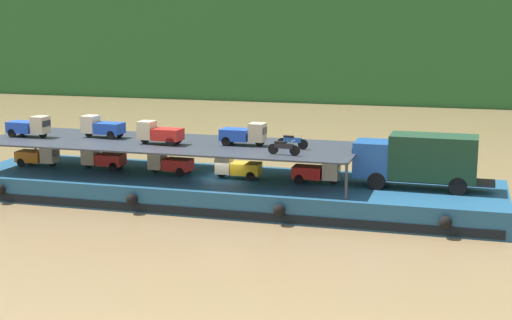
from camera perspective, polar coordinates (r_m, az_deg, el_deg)
The scene contains 15 objects.
ground_plane at distance 45.14m, azimuth -2.25°, elevation -3.24°, with size 400.00×400.00×0.00m, color olive.
cargo_barge at distance 44.94m, azimuth -2.27°, elevation -2.32°, with size 32.65×8.51×1.50m.
covered_lorry at distance 42.66m, azimuth 12.48°, elevation 0.06°, with size 7.88×2.39×3.10m.
cargo_rack at distance 45.75m, azimuth -6.81°, elevation 1.28°, with size 23.45×7.18×2.00m.
mini_truck_lower_stern at distance 50.30m, azimuth -16.48°, elevation 0.33°, with size 2.77×1.26×1.38m.
mini_truck_lower_aft at distance 48.34m, azimuth -11.77°, elevation 0.14°, with size 2.78×1.28×1.38m.
mini_truck_lower_mid at distance 46.07m, azimuth -6.69°, elevation -0.23°, with size 2.79×1.29×1.38m.
mini_truck_lower_fore at distance 44.50m, azimuth -1.45°, elevation -0.55°, with size 2.78×1.26×1.38m.
mini_truck_lower_bow at distance 43.34m, azimuth 4.75°, elevation -0.90°, with size 2.75×1.22×1.38m.
mini_truck_upper_stern at distance 49.62m, azimuth -17.12°, elevation 2.50°, with size 2.79×1.28×1.38m.
mini_truck_upper_mid at distance 48.25m, azimuth -11.83°, elevation 2.53°, with size 2.80×1.30×1.38m.
mini_truck_upper_fore at distance 45.08m, azimuth -7.49°, elevation 2.09°, with size 2.78×1.27×1.38m.
mini_truck_upper_bow at distance 44.29m, azimuth -0.93°, elevation 2.02°, with size 2.75×1.21×1.38m.
motorcycle_upper_port at distance 41.19m, azimuth 2.15°, elevation 0.98°, with size 1.90×0.55×0.87m.
motorcycle_upper_centre at distance 43.25m, azimuth 2.82°, elevation 1.45°, with size 1.90×0.55×0.87m.
Camera 1 is at (13.82, -41.53, 11.03)m, focal length 51.75 mm.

